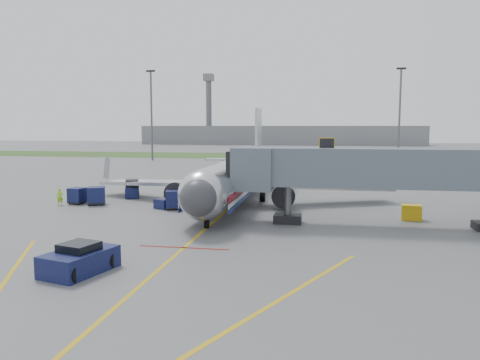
% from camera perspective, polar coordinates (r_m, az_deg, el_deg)
% --- Properties ---
extents(ground, '(400.00, 400.00, 0.00)m').
position_cam_1_polar(ground, '(34.38, -4.91, -6.55)').
color(ground, '#565659').
rests_on(ground, ground).
extents(grass_strip, '(300.00, 25.00, 0.01)m').
position_cam_1_polar(grass_strip, '(122.89, 6.01, 2.89)').
color(grass_strip, '#2D4C1E').
rests_on(grass_strip, ground).
extents(apron_markings, '(21.52, 50.00, 0.01)m').
position_cam_1_polar(apron_markings, '(27.54, -8.95, -9.94)').
color(apron_markings, gold).
rests_on(apron_markings, ground).
extents(airliner, '(32.10, 35.67, 10.25)m').
position_cam_1_polar(airliner, '(48.64, -0.29, 0.49)').
color(airliner, silver).
rests_on(airliner, ground).
extents(jet_bridge, '(25.30, 4.00, 6.90)m').
position_cam_1_polar(jet_bridge, '(37.71, 16.35, 1.25)').
color(jet_bridge, slate).
rests_on(jet_bridge, ground).
extents(light_mast_left, '(2.00, 0.44, 20.40)m').
position_cam_1_polar(light_mast_left, '(109.45, -10.74, 8.01)').
color(light_mast_left, '#595B60').
rests_on(light_mast_left, ground).
extents(light_mast_right, '(2.00, 0.44, 20.40)m').
position_cam_1_polar(light_mast_right, '(108.60, 18.89, 7.79)').
color(light_mast_right, '#595B60').
rests_on(light_mast_right, ground).
extents(distant_terminal, '(120.00, 14.00, 8.00)m').
position_cam_1_polar(distant_terminal, '(203.23, 4.82, 5.47)').
color(distant_terminal, slate).
rests_on(distant_terminal, ground).
extents(control_tower, '(4.00, 4.00, 30.00)m').
position_cam_1_polar(control_tower, '(203.48, -3.83, 9.23)').
color(control_tower, '#595B60').
rests_on(control_tower, ground).
extents(pushback_tug, '(3.30, 4.36, 1.62)m').
position_cam_1_polar(pushback_tug, '(26.77, -18.97, -9.20)').
color(pushback_tug, '#0F0D3A').
rests_on(pushback_tug, ground).
extents(baggage_tug, '(2.39, 3.14, 1.96)m').
position_cam_1_polar(baggage_tug, '(52.86, -13.01, -1.13)').
color(baggage_tug, '#0F0D3A').
rests_on(baggage_tug, ground).
extents(baggage_cart_a, '(1.74, 1.74, 1.61)m').
position_cam_1_polar(baggage_cart_a, '(50.02, -19.20, -1.81)').
color(baggage_cart_a, '#0F0D3A').
rests_on(baggage_cart_a, ground).
extents(baggage_cart_b, '(2.02, 2.02, 1.77)m').
position_cam_1_polar(baggage_cart_b, '(44.57, -7.96, -2.39)').
color(baggage_cart_b, '#0F0D3A').
rests_on(baggage_cart_b, ground).
extents(baggage_cart_c, '(2.14, 2.14, 1.78)m').
position_cam_1_polar(baggage_cart_c, '(48.82, -17.12, -1.84)').
color(baggage_cart_c, '#0F0D3A').
rests_on(baggage_cart_c, ground).
extents(belt_loader, '(2.86, 4.43, 2.12)m').
position_cam_1_polar(belt_loader, '(46.06, -8.27, -2.58)').
color(belt_loader, '#0F0D3A').
rests_on(belt_loader, ground).
extents(ground_power_cart, '(1.74, 1.29, 1.28)m').
position_cam_1_polar(ground_power_cart, '(41.62, 20.19, -3.75)').
color(ground_power_cart, '#E1AF0D').
rests_on(ground_power_cart, ground).
extents(ramp_worker, '(0.70, 0.59, 1.65)m').
position_cam_1_polar(ramp_worker, '(49.72, -21.11, -1.93)').
color(ramp_worker, '#9DEA1B').
rests_on(ramp_worker, ground).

